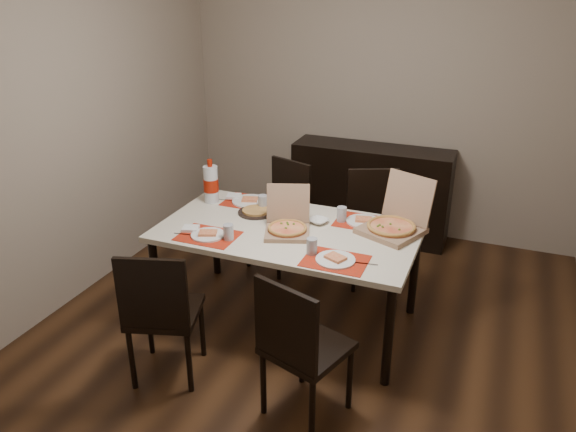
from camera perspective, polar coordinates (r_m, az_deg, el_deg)
The scene contains 18 objects.
ground at distance 4.20m, azimuth 1.95°, elevation -11.67°, with size 3.80×4.00×0.02m, color #402613.
room_walls at distance 3.90m, azimuth 4.55°, elevation 13.51°, with size 3.84×4.02×2.62m.
sideboard at distance 5.50m, azimuth 8.37°, elevation 2.44°, with size 1.50×0.40×0.90m, color black.
dining_table at distance 3.97m, azimuth 0.00°, elevation -2.20°, with size 1.80×1.00×0.75m.
chair_near_left at distance 3.56m, azimuth -12.78°, elevation -9.35°, with size 0.53×0.53×0.93m.
chair_near_right at distance 3.19m, azimuth 1.15°, elevation -12.94°, with size 0.53×0.53×0.93m.
chair_far_left at distance 4.88m, azimuth -0.59°, elevation 0.65°, with size 0.53×0.53×0.93m.
chair_far_right at distance 4.70m, azimuth 8.66°, elevation -0.55°, with size 0.55×0.55×0.93m.
setting_near_left at distance 3.86m, azimuth -7.81°, elevation -1.78°, with size 0.44×0.30×0.11m.
setting_near_right at distance 3.54m, azimuth 4.19°, elevation -4.08°, with size 0.47×0.30×0.11m.
setting_far_left at distance 4.38m, azimuth -3.77°, elevation 1.55°, with size 0.47×0.30×0.11m.
setting_far_right at distance 4.07m, azimuth 7.09°, elevation -0.34°, with size 0.45×0.30×0.11m.
napkin_loose at distance 3.86m, azimuth 0.03°, elevation -1.73°, with size 0.12×0.11×0.02m, color white.
pizza_box_center at distance 3.88m, azimuth -0.05°, elevation -0.95°, with size 0.40×0.42×0.30m.
pizza_box_right at distance 3.95m, azimuth 10.73°, elevation -0.80°, with size 0.51×0.53×0.38m.
faina_plate at distance 4.20m, azimuth -3.28°, elevation 0.45°, with size 0.27×0.27×0.03m.
dip_bowl at distance 4.03m, azimuth 3.12°, elevation -0.52°, with size 0.13×0.13×0.03m, color white.
soda_bottle at distance 4.40m, azimuth -7.83°, elevation 3.22°, with size 0.12×0.12×0.35m.
Camera 1 is at (1.14, -3.23, 2.41)m, focal length 35.00 mm.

